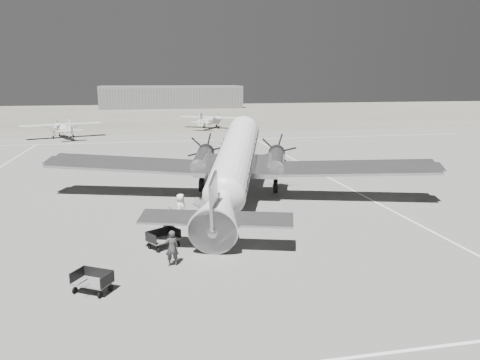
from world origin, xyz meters
The scene contains 13 objects.
ground centered at (0.00, 0.00, 0.00)m, with size 260.00×260.00×0.00m, color slate.
taxi_line_right centered at (12.00, 0.00, 0.01)m, with size 0.15×80.00×0.01m, color silver.
taxi_line_horizon centered at (0.00, 40.00, 0.01)m, with size 90.00×0.15×0.01m, color silver.
grass_infield centered at (0.00, 95.00, 0.00)m, with size 260.00×90.00×0.01m, color #676557.
hangar_main centered at (5.00, 120.00, 3.30)m, with size 42.00×14.00×6.60m.
dc3_airliner centered at (2.00, 4.61, 2.75)m, with size 28.82×20.00×5.49m, color #AEAEB0, non-canonical shape.
light_plane_left centered at (-15.48, 46.58, 1.21)m, with size 11.63×9.43×2.41m, color silver, non-canonical shape.
light_plane_right centered at (7.83, 55.96, 1.19)m, with size 11.47×9.31×2.38m, color silver, non-canonical shape.
baggage_cart_near centered at (-3.19, -2.87, 0.47)m, with size 1.66×1.17×0.94m, color #606060, non-canonical shape.
baggage_cart_far centered at (-6.27, -7.54, 0.45)m, with size 1.59×1.12×0.90m, color #606060, non-canonical shape.
ground_crew centered at (-2.90, -5.34, 0.86)m, with size 0.63×0.41×1.72m, color #2F2F2F.
ramp_agent centered at (-2.82, -1.68, 0.91)m, with size 0.89×0.69×1.83m, color #AFAFAD.
passenger centered at (-1.96, 1.05, 0.93)m, with size 0.91×0.59×1.86m, color silver.
Camera 1 is at (-4.00, -26.14, 8.53)m, focal length 35.00 mm.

